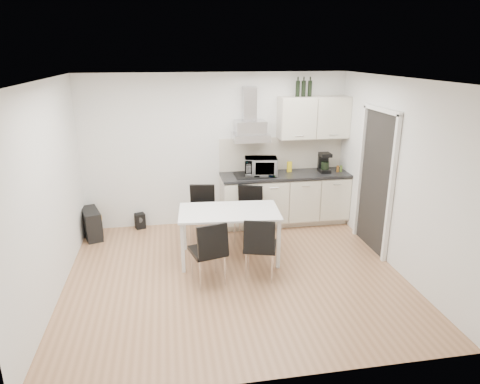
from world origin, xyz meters
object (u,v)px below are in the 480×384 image
at_px(chair_far_left, 202,214).
at_px(floor_speaker, 140,221).
at_px(dining_table, 229,216).
at_px(guitar_amp, 92,224).
at_px(chair_near_right, 260,247).
at_px(kitchenette, 287,178).
at_px(chair_far_right, 248,215).
at_px(chair_near_left, 208,252).

height_order(chair_far_left, floor_speaker, chair_far_left).
height_order(dining_table, guitar_amp, dining_table).
relative_size(chair_far_left, chair_near_right, 1.00).
bearing_deg(floor_speaker, dining_table, -63.76).
distance_m(kitchenette, chair_far_right, 1.10).
xyz_separation_m(dining_table, floor_speaker, (-1.36, 1.38, -0.54)).
relative_size(chair_far_right, chair_near_right, 1.00).
height_order(chair_near_right, floor_speaker, chair_near_right).
xyz_separation_m(chair_far_left, chair_far_right, (0.72, -0.16, 0.00)).
xyz_separation_m(dining_table, chair_near_right, (0.33, -0.60, -0.23)).
bearing_deg(chair_near_left, chair_far_right, 43.46).
distance_m(chair_near_right, guitar_amp, 3.00).
relative_size(kitchenette, guitar_amp, 4.11).
bearing_deg(guitar_amp, kitchenette, -16.92).
xyz_separation_m(chair_near_right, floor_speaker, (-1.68, 1.99, -0.31)).
height_order(chair_far_left, chair_far_right, same).
bearing_deg(chair_near_left, guitar_amp, 120.17).
distance_m(chair_far_left, floor_speaker, 1.25).
bearing_deg(floor_speaker, chair_far_right, -43.08).
relative_size(guitar_amp, floor_speaker, 2.29).
bearing_deg(chair_near_right, chair_near_left, -161.48).
relative_size(dining_table, floor_speaker, 5.52).
bearing_deg(chair_near_right, chair_far_right, 103.78).
relative_size(chair_near_right, floor_speaker, 3.28).
xyz_separation_m(chair_near_left, guitar_amp, (-1.74, 1.76, -0.20)).
distance_m(kitchenette, dining_table, 1.71).
bearing_deg(floor_speaker, kitchenette, -21.88).
bearing_deg(chair_far_left, kitchenette, -152.74).
bearing_deg(guitar_amp, chair_far_left, -30.96).
xyz_separation_m(kitchenette, chair_far_right, (-0.81, -0.64, -0.39)).
bearing_deg(chair_near_right, floor_speaker, 146.74).
relative_size(chair_near_right, guitar_amp, 1.43).
xyz_separation_m(chair_far_left, floor_speaker, (-1.02, 0.65, -0.31)).
distance_m(chair_near_right, floor_speaker, 2.62).
relative_size(chair_far_right, floor_speaker, 3.28).
relative_size(dining_table, chair_near_right, 1.68).
height_order(dining_table, chair_far_right, chair_far_right).
xyz_separation_m(chair_far_right, floor_speaker, (-1.74, 0.81, -0.31)).
height_order(chair_far_left, guitar_amp, chair_far_left).
bearing_deg(chair_near_right, kitchenette, 81.12).
height_order(chair_far_right, floor_speaker, chair_far_right).
xyz_separation_m(chair_far_left, chair_near_left, (-0.04, -1.37, 0.00)).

